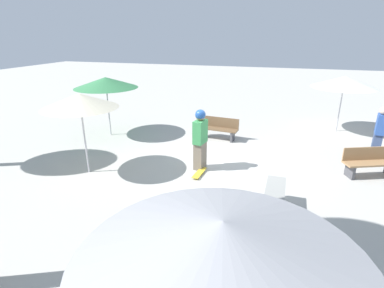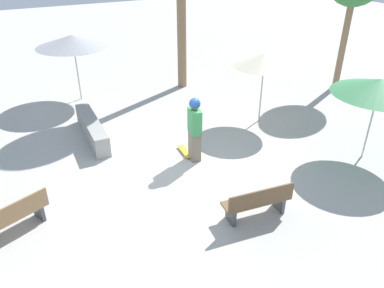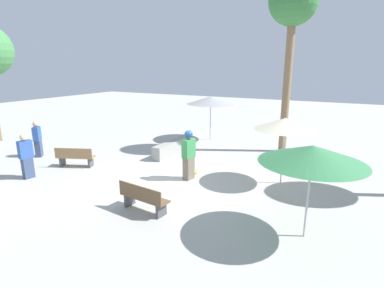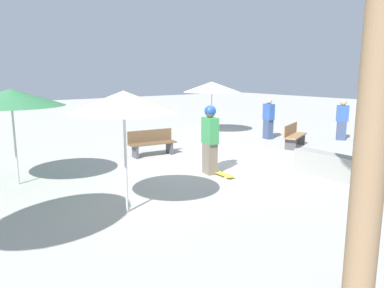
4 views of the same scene
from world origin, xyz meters
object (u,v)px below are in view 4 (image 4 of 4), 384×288
object	(u,v)px
shade_umbrella_white	(212,87)
bystander_far	(268,118)
shade_umbrella_green	(11,97)
bench_near	(152,143)
skater_main	(210,137)
bystander_watching	(342,120)
skateboard	(223,174)
concrete_ledge	(344,169)
shade_umbrella_cream	(124,102)
bench_far	(294,136)

from	to	relation	value
shade_umbrella_white	bystander_far	distance (m)	3.04
shade_umbrella_green	bench_near	bearing A→B (deg)	100.37
shade_umbrella_green	bystander_far	distance (m)	9.98
skater_main	shade_umbrella_green	bearing A→B (deg)	-105.01
bystander_watching	bystander_far	xyz separation A→B (m)	(-2.02, -2.17, 0.02)
skater_main	bystander_watching	xyz separation A→B (m)	(-0.71, 7.62, -0.18)
bench_near	bystander_far	world-z (taller)	bystander_far
skateboard	bystander_far	world-z (taller)	bystander_far
shade_umbrella_white	shade_umbrella_green	xyz separation A→B (m)	(3.25, -9.02, 0.05)
shade_umbrella_green	bystander_far	xyz separation A→B (m)	(-0.61, 9.88, -1.29)
bystander_watching	concrete_ledge	bearing A→B (deg)	-94.62
skateboard	bystander_far	distance (m)	6.26
skater_main	shade_umbrella_cream	xyz separation A→B (m)	(1.22, -3.16, 1.18)
skateboard	concrete_ledge	distance (m)	3.11
concrete_ledge	bench_near	xyz separation A→B (m)	(-5.53, -2.35, 0.11)
skater_main	bench_near	world-z (taller)	skater_main
shade_umbrella_white	shade_umbrella_cream	bearing A→B (deg)	-49.64
skater_main	shade_umbrella_green	world-z (taller)	shade_umbrella_green
bench_near	bystander_watching	size ratio (longest dim) A/B	0.98
bench_near	shade_umbrella_white	world-z (taller)	shade_umbrella_white
shade_umbrella_cream	bystander_watching	bearing A→B (deg)	100.17
shade_umbrella_white	shade_umbrella_green	distance (m)	9.59
shade_umbrella_green	bystander_watching	size ratio (longest dim) A/B	1.48
shade_umbrella_white	bench_near	bearing A→B (deg)	-62.25
skateboard	concrete_ledge	bearing A→B (deg)	49.62
skater_main	bench_near	distance (m)	2.97
shade_umbrella_green	shade_umbrella_white	bearing A→B (deg)	109.83
shade_umbrella_white	bystander_far	size ratio (longest dim) A/B	1.50
shade_umbrella_cream	shade_umbrella_green	xyz separation A→B (m)	(-3.34, -1.27, -0.04)
bench_far	shade_umbrella_green	xyz separation A→B (m)	(-1.14, -9.32, 1.72)
bench_near	bystander_far	distance (m)	5.55
concrete_ledge	shade_umbrella_white	size ratio (longest dim) A/B	1.11
skateboard	shade_umbrella_green	size ratio (longest dim) A/B	0.33
shade_umbrella_green	bystander_watching	distance (m)	12.20
skater_main	skateboard	bearing A→B (deg)	24.20
bench_far	bench_near	bearing A→B (deg)	-43.76
bench_far	shade_umbrella_cream	distance (m)	8.53
skateboard	bench_near	world-z (taller)	bench_near
shade_umbrella_white	shade_umbrella_cream	distance (m)	10.18
skater_main	concrete_ledge	bearing A→B (deg)	51.58
skateboard	bystander_far	xyz separation A→B (m)	(-3.15, 5.35, 0.80)
skater_main	concrete_ledge	xyz separation A→B (m)	(2.62, 2.28, -0.70)
skateboard	bench_near	xyz separation A→B (m)	(-3.33, -0.17, 0.37)
concrete_ledge	shade_umbrella_cream	xyz separation A→B (m)	(-1.40, -5.44, 1.87)
shade_umbrella_cream	shade_umbrella_white	bearing A→B (deg)	130.36
skater_main	shade_umbrella_cream	bearing A→B (deg)	-58.31
skateboard	shade_umbrella_cream	size ratio (longest dim) A/B	0.34
skater_main	bench_far	distance (m)	5.02
bench_near	shade_umbrella_green	xyz separation A→B (m)	(0.80, -4.35, 1.72)
skateboard	concrete_ledge	size ratio (longest dim) A/B	0.28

